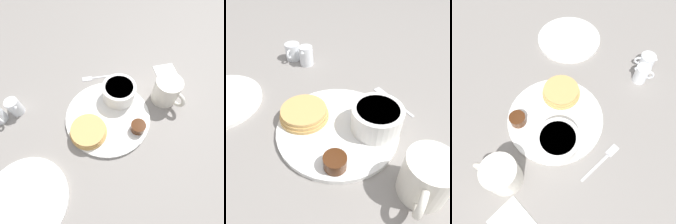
{
  "view_description": "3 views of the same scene",
  "coord_description": "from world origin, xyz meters",
  "views": [
    {
      "loc": [
        -0.26,
        0.11,
        0.53
      ],
      "look_at": [
        0.0,
        -0.02,
        0.02
      ],
      "focal_mm": 28.0,
      "sensor_mm": 36.0,
      "label": 1
    },
    {
      "loc": [
        -0.26,
        -0.23,
        0.39
      ],
      "look_at": [
        0.01,
        0.0,
        0.05
      ],
      "focal_mm": 35.0,
      "sensor_mm": 36.0,
      "label": 2
    },
    {
      "loc": [
        0.18,
        -0.24,
        0.59
      ],
      "look_at": [
        0.02,
        0.02,
        0.04
      ],
      "focal_mm": 35.0,
      "sensor_mm": 36.0,
      "label": 3
    }
  ],
  "objects": [
    {
      "name": "creamer_pitcher_near",
      "position": [
        0.16,
        0.27,
        0.03
      ],
      "size": [
        0.07,
        0.04,
        0.06
      ],
      "color": "white",
      "rests_on": "ground_plane"
    },
    {
      "name": "far_plate",
      "position": [
        -0.13,
        0.31,
        0.01
      ],
      "size": [
        0.23,
        0.23,
        0.01
      ],
      "color": "white",
      "rests_on": "ground_plane"
    },
    {
      "name": "plate",
      "position": [
        0.0,
        0.0,
        0.01
      ],
      "size": [
        0.28,
        0.28,
        0.01
      ],
      "color": "white",
      "rests_on": "ground_plane"
    },
    {
      "name": "syrup_cup",
      "position": [
        -0.09,
        -0.07,
        0.03
      ],
      "size": [
        0.05,
        0.05,
        0.03
      ],
      "color": "#47230F",
      "rests_on": "plate"
    },
    {
      "name": "coffee_mug",
      "position": [
        -0.02,
        -0.22,
        0.05
      ],
      "size": [
        0.12,
        0.09,
        0.09
      ],
      "color": "silver",
      "rests_on": "ground_plane"
    },
    {
      "name": "butter_ramekin",
      "position": [
        0.05,
        -0.1,
        0.03
      ],
      "size": [
        0.05,
        0.05,
        0.04
      ],
      "color": "white",
      "rests_on": "plate"
    },
    {
      "name": "creamer_pitcher_far",
      "position": [
        0.15,
        0.33,
        0.03
      ],
      "size": [
        0.07,
        0.05,
        0.06
      ],
      "color": "white",
      "rests_on": "ground_plane"
    },
    {
      "name": "ground_plane",
      "position": [
        0.0,
        0.0,
        0.0
      ],
      "size": [
        4.0,
        4.0,
        0.0
      ],
      "primitive_type": "plane",
      "color": "gray"
    },
    {
      "name": "fork",
      "position": [
        0.18,
        -0.04,
        0.0
      ],
      "size": [
        0.05,
        0.14,
        0.0
      ],
      "color": "silver",
      "rests_on": "ground_plane"
    },
    {
      "name": "bowl",
      "position": [
        0.05,
        -0.07,
        0.04
      ],
      "size": [
        0.12,
        0.12,
        0.06
      ],
      "color": "white",
      "rests_on": "plate"
    },
    {
      "name": "pancake_stack",
      "position": [
        -0.03,
        0.08,
        0.03
      ],
      "size": [
        0.12,
        0.12,
        0.03
      ],
      "color": "tan",
      "rests_on": "plate"
    }
  ]
}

